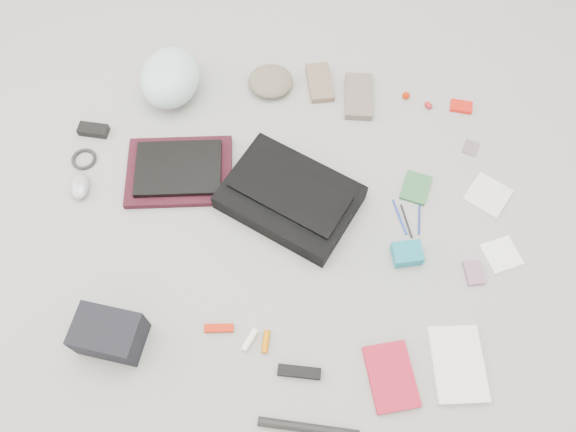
# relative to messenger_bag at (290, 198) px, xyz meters

# --- Properties ---
(ground_plane) EXTENTS (4.00, 4.00, 0.00)m
(ground_plane) POSITION_rel_messenger_bag_xyz_m (0.00, -0.08, -0.04)
(ground_plane) COLOR gray
(messenger_bag) EXTENTS (0.53, 0.47, 0.07)m
(messenger_bag) POSITION_rel_messenger_bag_xyz_m (0.00, 0.00, 0.00)
(messenger_bag) COLOR black
(messenger_bag) RESTS_ON ground_plane
(bag_flap) EXTENTS (0.43, 0.33, 0.01)m
(bag_flap) POSITION_rel_messenger_bag_xyz_m (-0.00, 0.00, 0.04)
(bag_flap) COLOR black
(bag_flap) RESTS_ON messenger_bag
(laptop_sleeve) EXTENTS (0.41, 0.34, 0.03)m
(laptop_sleeve) POSITION_rel_messenger_bag_xyz_m (-0.41, 0.07, -0.02)
(laptop_sleeve) COLOR #350E19
(laptop_sleeve) RESTS_ON ground_plane
(laptop) EXTENTS (0.33, 0.27, 0.02)m
(laptop) POSITION_rel_messenger_bag_xyz_m (-0.41, 0.07, -0.00)
(laptop) COLOR black
(laptop) RESTS_ON laptop_sleeve
(bike_helmet) EXTENTS (0.23, 0.28, 0.17)m
(bike_helmet) POSITION_rel_messenger_bag_xyz_m (-0.51, 0.43, 0.05)
(bike_helmet) COLOR silver
(bike_helmet) RESTS_ON ground_plane
(beanie) EXTENTS (0.18, 0.17, 0.06)m
(beanie) POSITION_rel_messenger_bag_xyz_m (-0.14, 0.50, -0.01)
(beanie) COLOR #6E6552
(beanie) RESTS_ON ground_plane
(mitten_left) EXTENTS (0.13, 0.19, 0.03)m
(mitten_left) POSITION_rel_messenger_bag_xyz_m (0.05, 0.54, -0.02)
(mitten_left) COLOR #7C6452
(mitten_left) RESTS_ON ground_plane
(mitten_right) EXTENTS (0.12, 0.21, 0.03)m
(mitten_right) POSITION_rel_messenger_bag_xyz_m (0.21, 0.48, -0.02)
(mitten_right) COLOR #6F625A
(mitten_right) RESTS_ON ground_plane
(power_brick) EXTENTS (0.11, 0.05, 0.03)m
(power_brick) POSITION_rel_messenger_bag_xyz_m (-0.76, 0.21, -0.02)
(power_brick) COLOR black
(power_brick) RESTS_ON ground_plane
(cable_coil) EXTENTS (0.12, 0.12, 0.01)m
(cable_coil) POSITION_rel_messenger_bag_xyz_m (-0.77, 0.09, -0.03)
(cable_coil) COLOR black
(cable_coil) RESTS_ON ground_plane
(mouse) EXTENTS (0.09, 0.12, 0.04)m
(mouse) POSITION_rel_messenger_bag_xyz_m (-0.74, -0.03, -0.02)
(mouse) COLOR #9A9AA2
(mouse) RESTS_ON ground_plane
(camera_bag) EXTENTS (0.21, 0.16, 0.13)m
(camera_bag) POSITION_rel_messenger_bag_xyz_m (-0.49, -0.55, 0.03)
(camera_bag) COLOR black
(camera_bag) RESTS_ON ground_plane
(multitool) EXTENTS (0.09, 0.04, 0.01)m
(multitool) POSITION_rel_messenger_bag_xyz_m (-0.17, -0.47, -0.03)
(multitool) COLOR #B01600
(multitool) RESTS_ON ground_plane
(toiletry_tube_white) EXTENTS (0.05, 0.08, 0.02)m
(toiletry_tube_white) POSITION_rel_messenger_bag_xyz_m (-0.07, -0.50, -0.03)
(toiletry_tube_white) COLOR white
(toiletry_tube_white) RESTS_ON ground_plane
(toiletry_tube_orange) EXTENTS (0.02, 0.07, 0.02)m
(toiletry_tube_orange) POSITION_rel_messenger_bag_xyz_m (-0.02, -0.50, -0.03)
(toiletry_tube_orange) COLOR #C56700
(toiletry_tube_orange) RESTS_ON ground_plane
(u_lock) EXTENTS (0.13, 0.03, 0.03)m
(u_lock) POSITION_rel_messenger_bag_xyz_m (0.10, -0.58, -0.02)
(u_lock) COLOR black
(u_lock) RESTS_ON ground_plane
(bike_pump) EXTENTS (0.30, 0.03, 0.03)m
(bike_pump) POSITION_rel_messenger_bag_xyz_m (0.14, -0.74, -0.02)
(bike_pump) COLOR black
(bike_pump) RESTS_ON ground_plane
(book_red) EXTENTS (0.19, 0.23, 0.02)m
(book_red) POSITION_rel_messenger_bag_xyz_m (0.37, -0.56, -0.03)
(book_red) COLOR red
(book_red) RESTS_ON ground_plane
(book_white) EXTENTS (0.19, 0.25, 0.02)m
(book_white) POSITION_rel_messenger_bag_xyz_m (0.58, -0.50, -0.02)
(book_white) COLOR silver
(book_white) RESTS_ON ground_plane
(notepad) EXTENTS (0.11, 0.14, 0.01)m
(notepad) POSITION_rel_messenger_bag_xyz_m (0.44, 0.11, -0.03)
(notepad) COLOR #2C6233
(notepad) RESTS_ON ground_plane
(pen_blue) EXTENTS (0.06, 0.13, 0.01)m
(pen_blue) POSITION_rel_messenger_bag_xyz_m (0.38, -0.01, -0.03)
(pen_blue) COLOR #1D339F
(pen_blue) RESTS_ON ground_plane
(pen_black) EXTENTS (0.05, 0.12, 0.01)m
(pen_black) POSITION_rel_messenger_bag_xyz_m (0.41, -0.03, -0.03)
(pen_black) COLOR black
(pen_black) RESTS_ON ground_plane
(pen_navy) EXTENTS (0.01, 0.13, 0.01)m
(pen_navy) POSITION_rel_messenger_bag_xyz_m (0.45, -0.01, -0.03)
(pen_navy) COLOR navy
(pen_navy) RESTS_ON ground_plane
(accordion_wallet) EXTENTS (0.11, 0.10, 0.05)m
(accordion_wallet) POSITION_rel_messenger_bag_xyz_m (0.41, -0.16, -0.01)
(accordion_wallet) COLOR #127A8F
(accordion_wallet) RESTS_ON ground_plane
(card_deck) EXTENTS (0.07, 0.09, 0.02)m
(card_deck) POSITION_rel_messenger_bag_xyz_m (0.63, -0.19, -0.03)
(card_deck) COLOR gray
(card_deck) RESTS_ON ground_plane
(napkin_top) EXTENTS (0.18, 0.18, 0.01)m
(napkin_top) POSITION_rel_messenger_bag_xyz_m (0.69, 0.11, -0.03)
(napkin_top) COLOR silver
(napkin_top) RESTS_ON ground_plane
(napkin_bottom) EXTENTS (0.15, 0.15, 0.01)m
(napkin_bottom) POSITION_rel_messenger_bag_xyz_m (0.73, -0.11, -0.03)
(napkin_bottom) COLOR white
(napkin_bottom) RESTS_ON ground_plane
(lollipop_a) EXTENTS (0.03, 0.03, 0.03)m
(lollipop_a) POSITION_rel_messenger_bag_xyz_m (0.39, 0.51, -0.02)
(lollipop_a) COLOR #A91B00
(lollipop_a) RESTS_ON ground_plane
(lollipop_b) EXTENTS (0.02, 0.02, 0.02)m
(lollipop_b) POSITION_rel_messenger_bag_xyz_m (0.47, 0.48, -0.03)
(lollipop_b) COLOR #B01819
(lollipop_b) RESTS_ON ground_plane
(lollipop_c) EXTENTS (0.03, 0.03, 0.02)m
(lollipop_c) POSITION_rel_messenger_bag_xyz_m (0.48, 0.47, -0.03)
(lollipop_c) COLOR #AD1728
(lollipop_c) RESTS_ON ground_plane
(altoids_tin) EXTENTS (0.09, 0.06, 0.02)m
(altoids_tin) POSITION_rel_messenger_bag_xyz_m (0.60, 0.49, -0.03)
(altoids_tin) COLOR red
(altoids_tin) RESTS_ON ground_plane
(stamp_sheet) EXTENTS (0.07, 0.08, 0.00)m
(stamp_sheet) POSITION_rel_messenger_bag_xyz_m (0.64, 0.31, -0.03)
(stamp_sheet) COLOR slate
(stamp_sheet) RESTS_ON ground_plane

